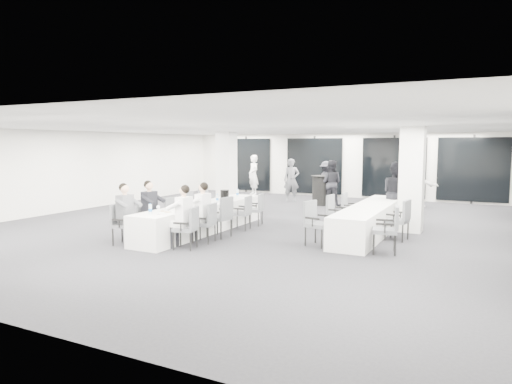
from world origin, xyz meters
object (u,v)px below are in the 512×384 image
Objects in this scene: standing_guest_d at (409,184)px; chair_side_right_far at (410,209)px; chair_main_right_second at (207,220)px; chair_side_left_mid at (335,212)px; banquet_table_main at (203,218)px; standing_guest_f at (418,183)px; chair_main_left_near at (122,221)px; standing_guest_b at (331,180)px; chair_side_left_far at (349,207)px; ice_bucket_near at (182,203)px; banquet_table_side at (371,219)px; chair_side_right_mid at (401,217)px; chair_side_right_near at (389,226)px; chair_main_right_far at (257,207)px; chair_side_left_near at (315,220)px; chair_main_left_far at (208,202)px; standing_guest_g at (253,172)px; chair_main_right_near at (189,225)px; standing_guest_e at (413,183)px; chair_main_right_mid at (222,214)px; chair_main_left_second at (146,218)px; standing_guest_h at (396,189)px; standing_guest_a at (291,177)px; cocktail_table at (322,190)px; chair_main_left_fourth at (190,206)px; chair_main_right_fourth at (244,211)px; chair_main_left_mid at (174,212)px; ice_bucket_far at (225,195)px; standing_guest_c at (326,178)px.

chair_side_right_far is at bearing 72.90° from standing_guest_d.
chair_main_right_second is 0.94× the size of chair_side_left_mid.
banquet_table_main is 8.94m from standing_guest_f.
banquet_table_main is 8.62m from standing_guest_d.
standing_guest_b is at bearing 152.55° from chair_main_left_near.
ice_bucket_near is (-3.31, -3.50, 0.34)m from chair_side_left_far.
banquet_table_side is 1.01m from chair_side_right_mid.
chair_side_right_near is at bearing -171.32° from chair_side_right_mid.
chair_side_left_mid is at bearing -103.99° from chair_main_right_far.
standing_guest_f reaches higher than banquet_table_side.
chair_side_left_near is at bearing 94.81° from standing_guest_f.
standing_guest_f is at bearing 137.51° from chair_main_left_far.
standing_guest_g is at bearing 62.93° from chair_side_right_far.
chair_main_right_near is at bearing -131.95° from banquet_table_side.
standing_guest_e is (0.36, -1.66, 0.16)m from standing_guest_d.
chair_main_right_mid and chair_side_left_near have the same top height.
banquet_table_side is 5.62× the size of chair_main_left_second.
standing_guest_h is (0.20, -3.96, 0.17)m from standing_guest_d.
ice_bucket_near is (0.31, -7.95, -0.12)m from standing_guest_a.
banquet_table_side is 3.24m from chair_main_right_far.
cocktail_table is 7.12m from chair_side_left_near.
banquet_table_main is at bearing -34.46° from standing_guest_g.
chair_side_right_far is 4.81m from standing_guest_d.
chair_side_right_far is 4.05× the size of ice_bucket_near.
chair_main_left_fourth is 1.03× the size of chair_main_right_second.
chair_main_right_fourth is at bearing 37.99° from standing_guest_d.
standing_guest_e is at bearing -25.28° from chair_main_right_mid.
standing_guest_h reaches higher than chair_side_right_mid.
chair_main_left_far is at bearing -89.42° from chair_side_left_mid.
chair_side_right_near is 7.58m from standing_guest_b.
chair_side_left_near is at bearing 160.16° from chair_side_right_far.
chair_main_left_far reaches higher than chair_side_left_far.
standing_guest_e is 7.83m from standing_guest_g.
standing_guest_h is (-0.52, 2.33, 0.47)m from chair_side_right_mid.
standing_guest_h reaches higher than chair_main_left_mid.
cocktail_table is at bearing 3.15° from chair_main_right_mid.
ice_bucket_near is at bearing 58.53° from chair_main_left_mid.
standing_guest_a is (0.45, 5.61, 0.41)m from chair_main_left_far.
chair_side_right_near is 0.53× the size of standing_guest_b.
standing_guest_b reaches higher than chair_side_left_near.
ice_bucket_near is 0.88× the size of ice_bucket_far.
chair_side_right_mid is at bearing -62.79° from chair_main_right_mid.
standing_guest_c reaches higher than chair_main_right_far.
chair_main_right_mid is at bearing 120.63° from chair_side_right_mid.
banquet_table_main and banquet_table_side have the same top height.
standing_guest_h reaches higher than chair_main_right_fourth.
chair_main_left_far is at bearing 79.78° from chair_main_right_far.
standing_guest_b is (0.39, -0.10, 0.41)m from cocktail_table.
standing_guest_f is at bearing -165.18° from standing_guest_b.
banquet_table_main is 1.38m from chair_main_right_second.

